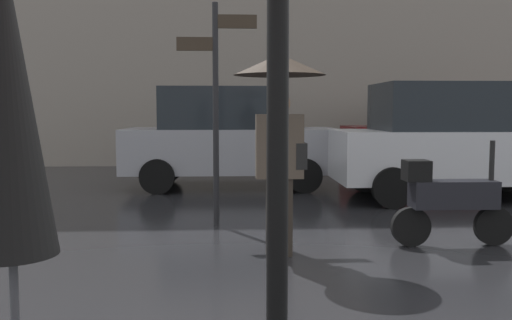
# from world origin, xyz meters

# --- Properties ---
(folded_patio_umbrella_far) EXTENTS (0.38, 0.38, 2.29)m
(folded_patio_umbrella_far) POSITION_xyz_m (-1.02, -0.67, 1.57)
(folded_patio_umbrella_far) COLOR black
(folded_patio_umbrella_far) RESTS_ON ground
(pedestrian_with_umbrella) EXTENTS (0.99, 0.99, 2.18)m
(pedestrian_with_umbrella) POSITION_xyz_m (0.40, 3.05, 1.65)
(pedestrian_with_umbrella) COLOR #2A241E
(pedestrian_with_umbrella) RESTS_ON ground
(parked_scooter) EXTENTS (1.45, 0.32, 1.23)m
(parked_scooter) POSITION_xyz_m (2.42, 3.38, 0.56)
(parked_scooter) COLOR black
(parked_scooter) RESTS_ON ground
(parked_car_left) EXTENTS (4.32, 2.02, 2.05)m
(parked_car_left) POSITION_xyz_m (-0.17, 8.52, 1.03)
(parked_car_left) COLOR gray
(parked_car_left) RESTS_ON ground
(parked_car_right) EXTENTS (4.26, 1.98, 2.06)m
(parked_car_right) POSITION_xyz_m (3.81, 6.77, 1.03)
(parked_car_right) COLOR silver
(parked_car_right) RESTS_ON ground
(parked_car_distant) EXTENTS (4.60, 2.00, 1.92)m
(parked_car_distant) POSITION_xyz_m (4.98, 10.55, 0.98)
(parked_car_distant) COLOR #590C0F
(parked_car_distant) RESTS_ON ground
(street_signpost) EXTENTS (1.08, 0.08, 3.02)m
(street_signpost) POSITION_xyz_m (-0.32, 4.70, 1.83)
(street_signpost) COLOR black
(street_signpost) RESTS_ON ground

